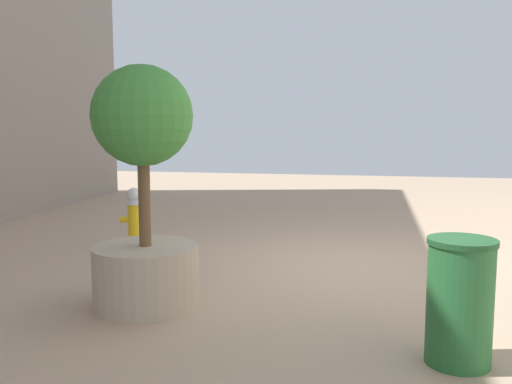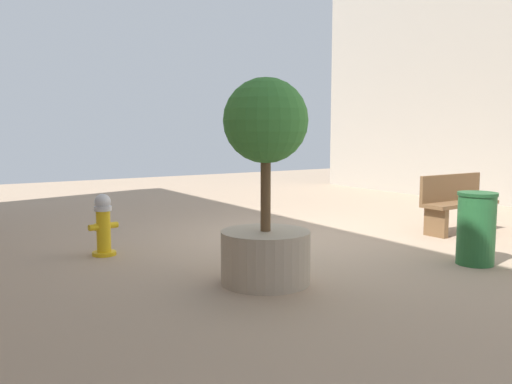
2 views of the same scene
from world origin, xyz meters
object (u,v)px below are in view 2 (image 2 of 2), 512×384
(bench_near, at_px, (457,203))
(trash_bin, at_px, (476,228))
(planter_tree, at_px, (266,179))
(fire_hydrant, at_px, (103,225))

(bench_near, bearing_deg, trash_bin, 42.85)
(planter_tree, distance_m, trash_bin, 2.85)
(fire_hydrant, relative_size, trash_bin, 0.92)
(fire_hydrant, relative_size, bench_near, 0.56)
(fire_hydrant, distance_m, planter_tree, 2.62)
(bench_near, bearing_deg, planter_tree, 10.24)
(fire_hydrant, bearing_deg, planter_tree, 116.00)
(fire_hydrant, distance_m, trash_bin, 4.81)
(fire_hydrant, xyz_separation_m, trash_bin, (-3.76, 2.99, 0.04))
(bench_near, distance_m, planter_tree, 4.40)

